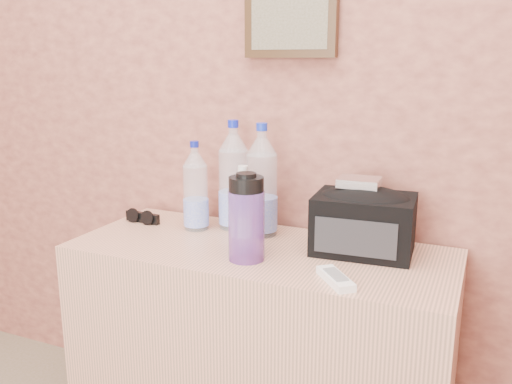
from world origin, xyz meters
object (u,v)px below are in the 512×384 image
(sunglasses, at_px, (143,217))
(foil_packet, at_px, (359,182))
(pet_large_c, at_px, (262,186))
(ac_remote, at_px, (335,279))
(toiletry_bag, at_px, (364,220))
(pet_large_a, at_px, (196,191))
(pet_large_b, at_px, (234,181))
(pet_small, at_px, (243,214))
(nalgene_bottle, at_px, (246,218))
(dresser, at_px, (260,355))

(sunglasses, distance_m, foil_packet, 0.77)
(pet_large_c, distance_m, foil_packet, 0.32)
(pet_large_c, height_order, ac_remote, pet_large_c)
(toiletry_bag, height_order, foil_packet, foil_packet)
(pet_large_a, relative_size, ac_remote, 2.02)
(pet_large_b, distance_m, pet_small, 0.23)
(pet_large_b, bearing_deg, nalgene_bottle, -57.38)
(pet_large_b, relative_size, nalgene_bottle, 1.45)
(nalgene_bottle, xyz_separation_m, toiletry_bag, (0.29, 0.20, -0.03))
(pet_large_c, xyz_separation_m, foil_packet, (0.32, -0.01, 0.05))
(pet_small, bearing_deg, nalgene_bottle, -58.40)
(toiletry_bag, xyz_separation_m, foil_packet, (-0.02, 0.02, 0.11))
(dresser, xyz_separation_m, toiletry_bag, (0.29, 0.09, 0.46))
(pet_large_c, bearing_deg, dresser, -68.72)
(pet_large_c, bearing_deg, toiletry_bag, -5.27)
(pet_large_b, xyz_separation_m, foil_packet, (0.43, -0.04, 0.04))
(dresser, xyz_separation_m, pet_large_b, (-0.16, 0.15, 0.52))
(toiletry_bag, bearing_deg, nalgene_bottle, -149.59)
(pet_small, distance_m, nalgene_bottle, 0.08)
(pet_large_b, bearing_deg, ac_remote, -35.62)
(dresser, bearing_deg, pet_large_c, 111.28)
(pet_small, relative_size, nalgene_bottle, 1.02)
(pet_large_c, xyz_separation_m, pet_small, (0.01, -0.16, -0.05))
(pet_large_c, bearing_deg, pet_large_b, 165.18)
(nalgene_bottle, height_order, foil_packet, nalgene_bottle)
(pet_large_a, distance_m, nalgene_bottle, 0.34)
(pet_small, relative_size, foil_packet, 2.16)
(ac_remote, bearing_deg, nalgene_bottle, -141.96)
(ac_remote, bearing_deg, toiletry_bag, 137.53)
(pet_large_a, relative_size, foil_packet, 2.51)
(nalgene_bottle, relative_size, foil_packet, 2.12)
(pet_small, relative_size, ac_remote, 1.75)
(nalgene_bottle, distance_m, foil_packet, 0.35)
(pet_large_a, height_order, nalgene_bottle, pet_large_a)
(pet_large_b, bearing_deg, toiletry_bag, -7.72)
(foil_packet, bearing_deg, ac_remote, -87.61)
(pet_large_b, height_order, pet_large_c, pet_large_b)
(dresser, relative_size, toiletry_bag, 4.06)
(dresser, distance_m, sunglasses, 0.61)
(dresser, relative_size, sunglasses, 8.41)
(pet_large_c, relative_size, foil_packet, 3.06)
(pet_large_c, relative_size, nalgene_bottle, 1.44)
(foil_packet, bearing_deg, sunglasses, -177.72)
(pet_large_b, xyz_separation_m, pet_small, (0.12, -0.19, -0.05))
(pet_large_c, distance_m, pet_small, 0.17)
(toiletry_bag, bearing_deg, pet_large_b, 168.40)
(nalgene_bottle, bearing_deg, pet_large_a, 144.74)
(pet_large_c, height_order, sunglasses, pet_large_c)
(pet_small, xyz_separation_m, ac_remote, (0.32, -0.13, -0.10))
(pet_large_c, xyz_separation_m, nalgene_bottle, (0.05, -0.23, -0.04))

